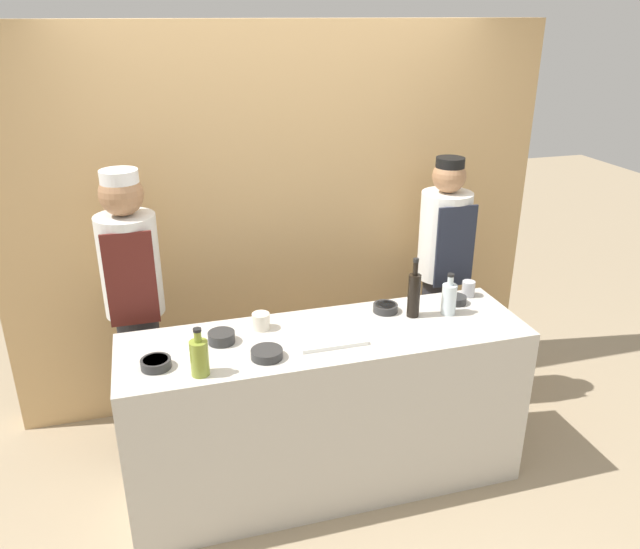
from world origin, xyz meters
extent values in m
plane|color=tan|center=(0.00, 0.00, 0.00)|extent=(14.00, 14.00, 0.00)
cube|color=tan|center=(0.00, 1.04, 1.20)|extent=(3.40, 0.18, 2.40)
cube|color=beige|center=(0.00, 0.00, 0.46)|extent=(2.08, 0.61, 0.92)
cylinder|color=#2D2D2D|center=(-0.34, -0.14, 0.95)|extent=(0.15, 0.15, 0.04)
cylinder|color=silver|center=(-0.34, -0.14, 0.96)|extent=(0.12, 0.12, 0.01)
cylinder|color=#2D2D2D|center=(-0.84, -0.09, 0.95)|extent=(0.14, 0.14, 0.04)
cylinder|color=brown|center=(-0.84, -0.09, 0.96)|extent=(0.11, 0.11, 0.01)
cylinder|color=#2D2D2D|center=(0.80, 0.15, 0.95)|extent=(0.12, 0.12, 0.04)
cylinder|color=yellow|center=(0.80, 0.15, 0.96)|extent=(0.10, 0.10, 0.01)
cylinder|color=#2D2D2D|center=(0.38, 0.16, 0.95)|extent=(0.13, 0.13, 0.04)
cylinder|color=orange|center=(0.38, 0.16, 0.96)|extent=(0.11, 0.11, 0.01)
cylinder|color=#2D2D2D|center=(-0.52, 0.06, 0.95)|extent=(0.13, 0.13, 0.06)
cylinder|color=#703384|center=(-0.52, 0.06, 0.97)|extent=(0.11, 0.11, 0.02)
cube|color=white|center=(0.00, -0.04, 0.93)|extent=(0.34, 0.26, 0.02)
cylinder|color=silver|center=(0.70, 0.05, 1.01)|extent=(0.08, 0.08, 0.17)
cylinder|color=silver|center=(0.70, 0.05, 1.12)|extent=(0.03, 0.03, 0.05)
cylinder|color=black|center=(0.70, 0.05, 1.15)|extent=(0.04, 0.04, 0.01)
cylinder|color=black|center=(0.50, 0.07, 1.04)|extent=(0.07, 0.07, 0.24)
cylinder|color=black|center=(0.50, 0.07, 1.20)|extent=(0.03, 0.03, 0.07)
cylinder|color=black|center=(0.50, 0.07, 1.25)|extent=(0.03, 0.03, 0.02)
cylinder|color=olive|center=(-0.65, -0.21, 1.01)|extent=(0.08, 0.08, 0.17)
cylinder|color=olive|center=(-0.65, -0.21, 1.12)|extent=(0.03, 0.03, 0.05)
cylinder|color=black|center=(-0.65, -0.21, 1.15)|extent=(0.04, 0.04, 0.01)
cylinder|color=#B7B7BC|center=(0.91, 0.22, 0.97)|extent=(0.07, 0.07, 0.09)
cylinder|color=silver|center=(-0.31, 0.15, 0.97)|extent=(0.09, 0.09, 0.09)
cylinder|color=#28282D|center=(-0.93, 0.59, 0.45)|extent=(0.23, 0.23, 0.90)
cylinder|color=silver|center=(-0.93, 0.59, 1.18)|extent=(0.32, 0.32, 0.56)
cube|color=#561E19|center=(-0.93, 0.43, 1.16)|extent=(0.25, 0.02, 0.51)
sphere|color=#9E704C|center=(-0.93, 0.59, 1.57)|extent=(0.23, 0.23, 0.23)
cylinder|color=white|center=(-0.93, 0.59, 1.66)|extent=(0.19, 0.19, 0.08)
cylinder|color=#28282D|center=(0.93, 0.59, 0.45)|extent=(0.22, 0.22, 0.90)
cylinder|color=white|center=(0.93, 0.59, 1.17)|extent=(0.31, 0.31, 0.54)
cube|color=#232838|center=(0.93, 0.44, 1.15)|extent=(0.25, 0.02, 0.50)
sphere|color=#9E704C|center=(0.93, 0.59, 1.54)|extent=(0.20, 0.20, 0.20)
cylinder|color=black|center=(0.93, 0.59, 1.61)|extent=(0.17, 0.17, 0.07)
camera|label=1|loc=(-0.80, -2.68, 2.43)|focal=35.00mm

